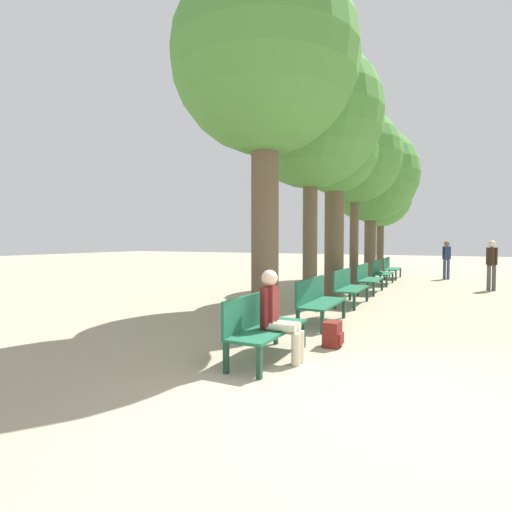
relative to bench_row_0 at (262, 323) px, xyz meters
The scene contains 17 objects.
ground_plane 2.07m from the bench_row_0, 23.01° to the right, with size 80.00×80.00×0.00m, color tan.
bench_row_0 is the anchor object (origin of this frame).
bench_row_1 2.52m from the bench_row_0, 90.00° to the left, with size 0.54×1.62×0.88m.
bench_row_2 5.03m from the bench_row_0, 90.00° to the left, with size 0.54×1.62×0.88m.
bench_row_3 7.55m from the bench_row_0, 90.00° to the left, with size 0.54×1.62×0.88m.
bench_row_4 10.06m from the bench_row_0, 90.00° to the left, with size 0.54×1.62×0.88m.
bench_row_5 12.58m from the bench_row_0, 90.00° to the left, with size 0.54×1.62×0.88m.
tree_row_0 4.55m from the bench_row_0, 113.55° to the left, with size 3.30×3.30×6.44m.
tree_row_1 5.72m from the bench_row_0, 99.40° to the left, with size 3.32×3.32×6.16m.
tree_row_2 7.12m from the bench_row_0, 96.20° to the left, with size 2.37×2.37×5.31m.
tree_row_3 9.60m from the bench_row_0, 94.39° to the left, with size 3.13×3.13×6.00m.
tree_row_4 12.30m from the bench_row_0, 93.28° to the left, with size 3.78×3.78×6.16m.
tree_row_5 14.58m from the bench_row_0, 92.70° to the left, with size 2.78×2.78×5.03m.
person_seated 0.29m from the bench_row_0, ahead, with size 0.58×0.33×1.23m.
backpack 1.27m from the bench_row_0, 54.34° to the left, with size 0.27×0.32×0.39m.
pedestrian_near 10.42m from the bench_row_0, 70.52° to the left, with size 0.33×0.29×1.61m.
pedestrian_mid 13.40m from the bench_row_0, 80.84° to the left, with size 0.32×0.25×1.58m.
Camera 1 is at (0.48, -4.13, 1.63)m, focal length 28.00 mm.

